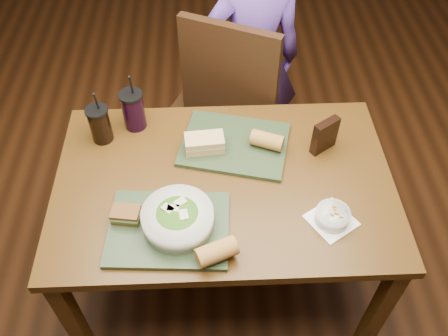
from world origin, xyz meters
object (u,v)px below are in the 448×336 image
Objects in this scene: tray_near at (169,229)px; baguette_near at (217,252)px; sandwich_far at (205,143)px; baguette_far at (267,140)px; soup_bowl at (333,216)px; chip_bag at (325,136)px; sandwich_near at (126,215)px; cup_berry at (133,110)px; dining_table at (224,194)px; chair_far at (227,96)px; cup_cola at (100,124)px; diner at (253,62)px; salad_bowl at (178,218)px; tray_far at (234,144)px.

baguette_near is at bearing -37.12° from tray_near.
baguette_far is (0.25, 0.00, 0.00)m from sandwich_far.
soup_bowl is 0.36m from chip_bag.
sandwich_near is 0.50m from cup_berry.
dining_table is 0.28m from baguette_far.
chair_far is 4.34× the size of cup_cola.
diner is at bearing 77.75° from dining_table.
sandwich_near is at bearing -71.84° from cup_cola.
diner is at bearing 41.00° from cup_cola.
diner reaches higher than tray_near.
dining_table is 0.68m from chair_far.
chair_far reaches higher than sandwich_far.
diner is 5.52× the size of salad_bowl.
tray_near is 0.48m from tray_far.
baguette_near is 0.74m from cup_cola.
tray_far is 0.36m from chip_bag.
sandwich_far reaches higher than dining_table.
tray_far is at bearing -18.53° from cup_berry.
soup_bowl is 1.27× the size of sandwich_far.
diner is 8.55× the size of sandwich_far.
salad_bowl is 1.69× the size of chip_bag.
chair_far is 0.96m from sandwich_near.
chair_far is 0.22m from diner.
sandwich_far is at bearing 93.76° from baguette_near.
baguette_near is (-0.08, -1.02, 0.21)m from chair_far.
baguette_near reaches higher than tray_far.
diner is 1.14m from sandwich_near.
baguette_near is (0.17, -0.13, 0.04)m from tray_near.
salad_bowl is 0.51m from baguette_far.
sandwich_far reaches higher than soup_bowl.
sandwich_near is at bearing -153.12° from dining_table.
baguette_far is at bearing -75.54° from chair_far.
sandwich_far is (0.10, 0.37, -0.01)m from salad_bowl.
sandwich_far is 0.65× the size of cup_cola.
dining_table is at bearing 51.70° from salad_bowl.
sandwich_far is at bearing 75.19° from salad_bowl.
sandwich_near is (-0.18, 0.03, -0.02)m from salad_bowl.
salad_bowl is at bearing -119.07° from tray_far.
cup_cola is at bearing 167.70° from sandwich_far.
baguette_far is at bearing 44.74° from tray_near.
cup_berry is (-0.74, 0.52, 0.06)m from soup_bowl.
cup_berry is 1.81× the size of chip_bag.
chair_far reaches higher than cup_cola.
sandwich_near is at bearing -138.29° from tray_far.
soup_bowl is 1.39× the size of chip_bag.
chip_bag is at bearing 20.41° from dining_table.
baguette_near is at bearing -52.64° from cup_cola.
cup_cola is at bearing 125.13° from salad_bowl.
sandwich_near is (-0.40, -0.36, 0.03)m from tray_far.
diner is 5.17× the size of cup_berry.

